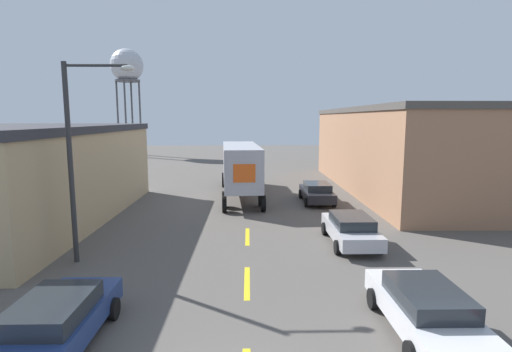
{
  "coord_description": "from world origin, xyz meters",
  "views": [
    {
      "loc": [
        0.06,
        -6.77,
        5.81
      ],
      "look_at": [
        0.49,
        15.99,
        2.51
      ],
      "focal_mm": 28.0,
      "sensor_mm": 36.0,
      "label": 1
    }
  ],
  "objects": [
    {
      "name": "water_tower",
      "position": [
        -18.71,
        56.96,
        13.62
      ],
      "size": [
        5.01,
        5.01,
        16.42
      ],
      "color": "#47474C",
      "rests_on": "ground_plane"
    },
    {
      "name": "street_lamp",
      "position": [
        -6.65,
        9.03,
        4.65
      ],
      "size": [
        2.79,
        0.32,
        7.97
      ],
      "color": "#2D2D30",
      "rests_on": "ground_plane"
    },
    {
      "name": "parked_car_right_near",
      "position": [
        4.81,
        3.26,
        0.73
      ],
      "size": [
        2.07,
        4.73,
        1.38
      ],
      "color": "silver",
      "rests_on": "ground_plane"
    },
    {
      "name": "warehouse_right",
      "position": [
        12.43,
        25.35,
        3.34
      ],
      "size": [
        9.19,
        24.53,
        6.67
      ],
      "color": "#9E7051",
      "rests_on": "ground_plane"
    },
    {
      "name": "parked_car_left_near",
      "position": [
        -4.81,
        2.75,
        0.73
      ],
      "size": [
        2.07,
        4.73,
        1.38
      ],
      "color": "navy",
      "rests_on": "ground_plane"
    },
    {
      "name": "parked_car_right_mid",
      "position": [
        4.81,
        11.14,
        0.73
      ],
      "size": [
        2.07,
        4.73,
        1.38
      ],
      "color": "#B2B2B7",
      "rests_on": "ground_plane"
    },
    {
      "name": "parked_car_right_far",
      "position": [
        4.81,
        20.43,
        0.73
      ],
      "size": [
        2.07,
        4.73,
        1.38
      ],
      "color": "black",
      "rests_on": "ground_plane"
    },
    {
      "name": "semi_truck",
      "position": [
        -0.58,
        22.87,
        2.34
      ],
      "size": [
        3.46,
        12.53,
        3.94
      ],
      "rotation": [
        0.0,
        0.0,
        0.07
      ],
      "color": "navy",
      "rests_on": "ground_plane"
    },
    {
      "name": "road_centerline",
      "position": [
        0.0,
        6.8,
        0.0
      ],
      "size": [
        0.2,
        14.1,
        0.01
      ],
      "color": "yellow",
      "rests_on": "ground_plane"
    }
  ]
}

